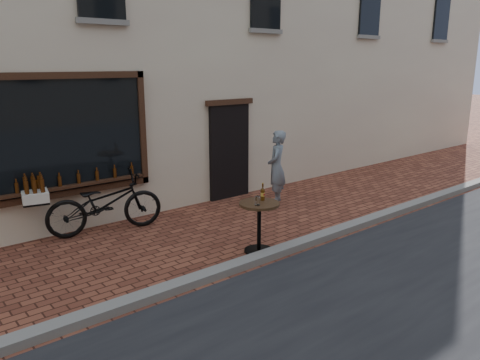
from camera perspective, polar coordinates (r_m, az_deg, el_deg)
ground at (r=7.58m, az=3.67°, el=-10.25°), size 90.00×90.00×0.00m
kerb at (r=7.69m, az=2.65°, el=-9.38°), size 90.00×0.25×0.12m
cargo_bicycle at (r=9.13m, az=-16.41°, el=-2.71°), size 2.56×1.18×1.20m
bistro_table at (r=7.85m, az=2.36°, el=-4.50°), size 0.68×0.68×1.16m
pedestrian at (r=10.58m, az=4.48°, el=1.55°), size 0.72×0.69×1.67m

